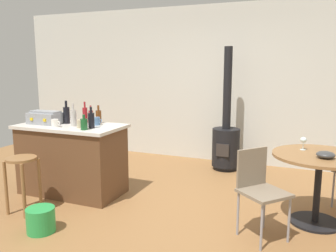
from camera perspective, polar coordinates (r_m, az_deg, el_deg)
ground_plane at (r=4.12m, az=-0.35°, el=-14.08°), size 8.80×8.80×0.00m
back_wall at (r=6.12m, az=8.60°, el=6.77°), size 8.00×0.10×2.70m
kitchen_island at (r=4.76m, az=-15.50°, el=-5.25°), size 1.37×0.73×0.92m
wooden_stool at (r=4.31m, az=-22.88°, el=-7.02°), size 0.34×0.34×0.65m
dining_table at (r=4.00m, az=23.57°, el=-6.82°), size 0.96×0.96×0.76m
folding_chair_far at (r=3.54m, az=14.81°, el=-9.54°), size 0.56×0.56×0.87m
wood_stove at (r=5.68m, az=9.51°, el=-2.29°), size 0.44×0.45×1.97m
toolbox at (r=4.85m, az=-19.52°, el=1.31°), size 0.43×0.28×0.17m
bottle_0 at (r=4.78m, az=-13.50°, el=1.84°), size 0.07×0.07×0.28m
bottle_1 at (r=4.25m, az=-13.66°, el=0.34°), size 0.08×0.08×0.18m
bottle_2 at (r=4.34m, az=-12.52°, el=0.98°), size 0.08×0.08×0.26m
bottle_3 at (r=4.77m, az=-16.36°, el=1.80°), size 0.08×0.08×0.30m
bottle_4 at (r=4.53m, az=-15.30°, el=1.35°), size 0.07×0.07×0.29m
bottle_5 at (r=4.71m, az=-12.58°, el=1.55°), size 0.06×0.06×0.24m
bottle_6 at (r=4.68m, az=-11.36°, el=1.56°), size 0.07×0.07×0.24m
cup_0 at (r=4.55m, az=-11.64°, el=0.79°), size 0.12×0.09×0.10m
cup_1 at (r=4.55m, az=-18.10°, el=0.46°), size 0.12×0.09×0.10m
cup_2 at (r=4.40m, az=-14.20°, el=0.35°), size 0.12×0.09×0.10m
wine_glass at (r=4.06m, az=21.41°, el=-2.22°), size 0.07×0.07×0.14m
serving_bowl at (r=3.81m, az=24.52°, el=-4.32°), size 0.18×0.18×0.07m
plastic_bucket at (r=3.87m, az=-20.21°, el=-14.31°), size 0.29×0.29×0.25m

